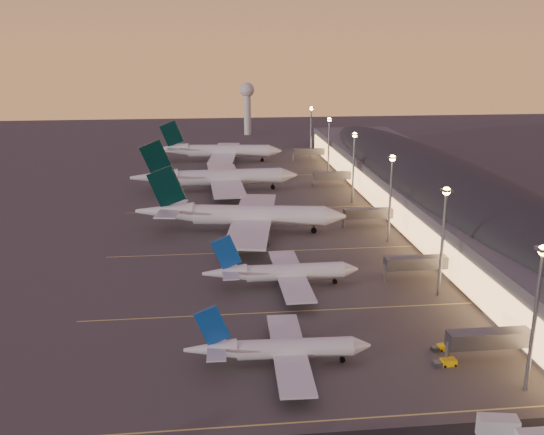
{
  "coord_description": "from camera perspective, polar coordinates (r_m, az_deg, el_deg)",
  "views": [
    {
      "loc": [
        -16.73,
        -125.35,
        56.73
      ],
      "look_at": [
        2.0,
        45.0,
        7.0
      ],
      "focal_mm": 40.0,
      "sensor_mm": 36.0,
      "label": 1
    }
  ],
  "objects": [
    {
      "name": "lane_markings",
      "position": [
        175.61,
        -0.47,
        -2.66
      ],
      "size": [
        90.0,
        180.36,
        0.0
      ],
      "color": "#D8C659",
      "rests_on": "ground"
    },
    {
      "name": "airliner_narrow_north",
      "position": [
        145.97,
        0.91,
        -5.21
      ],
      "size": [
        37.83,
        33.66,
        13.56
      ],
      "rotation": [
        0.0,
        0.0,
        0.01
      ],
      "color": "silver",
      "rests_on": "ground"
    },
    {
      "name": "airliner_wide_far",
      "position": [
        300.64,
        -5.16,
        6.25
      ],
      "size": [
        63.67,
        58.39,
        20.37
      ],
      "rotation": [
        0.0,
        0.0,
        -0.11
      ],
      "color": "silver",
      "rests_on": "ground"
    },
    {
      "name": "airliner_narrow_south",
      "position": [
        112.4,
        0.63,
        -12.28
      ],
      "size": [
        34.12,
        30.42,
        12.21
      ],
      "rotation": [
        0.0,
        0.0,
        -0.03
      ],
      "color": "silver",
      "rests_on": "ground"
    },
    {
      "name": "catering_truck_a",
      "position": [
        100.78,
        20.67,
        -18.11
      ],
      "size": [
        6.67,
        3.53,
        3.56
      ],
      "rotation": [
        0.0,
        0.0,
        -0.18
      ],
      "color": "silver",
      "rests_on": "ground"
    },
    {
      "name": "baggage_tug_a",
      "position": [
        117.77,
        16.02,
        -12.99
      ],
      "size": [
        4.29,
        2.08,
        1.25
      ],
      "rotation": [
        0.0,
        0.0,
        0.07
      ],
      "color": "#E0B106",
      "rests_on": "ground"
    },
    {
      "name": "airliner_wide_near",
      "position": [
        186.9,
        -2.96,
        0.21
      ],
      "size": [
        65.22,
        60.09,
        20.9
      ],
      "rotation": [
        0.0,
        0.0,
        -0.16
      ],
      "color": "silver",
      "rests_on": "ground"
    },
    {
      "name": "baggage_tug_b",
      "position": [
        122.92,
        15.68,
        -11.7
      ],
      "size": [
        3.85,
        1.97,
        1.1
      ],
      "rotation": [
        0.0,
        0.0,
        0.14
      ],
      "color": "#E0B106",
      "rests_on": "ground"
    },
    {
      "name": "light_masts",
      "position": [
        201.37,
        9.06,
        4.76
      ],
      "size": [
        2.2,
        217.2,
        25.9
      ],
      "color": "slate",
      "rests_on": "ground"
    },
    {
      "name": "terminal_building",
      "position": [
        218.18,
        15.02,
        2.93
      ],
      "size": [
        56.35,
        255.0,
        17.46
      ],
      "color": "#525258",
      "rests_on": "ground"
    },
    {
      "name": "airliner_wide_mid",
      "position": [
        239.88,
        -5.33,
        3.76
      ],
      "size": [
        65.72,
        59.75,
        21.06
      ],
      "rotation": [
        0.0,
        0.0,
        0.03
      ],
      "color": "silver",
      "rests_on": "ground"
    },
    {
      "name": "radar_tower",
      "position": [
        387.85,
        -2.34,
        11.01
      ],
      "size": [
        9.0,
        9.0,
        32.5
      ],
      "color": "silver",
      "rests_on": "ground"
    },
    {
      "name": "ground",
      "position": [
        138.6,
        1.22,
        -7.98
      ],
      "size": [
        700.0,
        700.0,
        0.0
      ],
      "primitive_type": "plane",
      "color": "#3B3937"
    }
  ]
}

